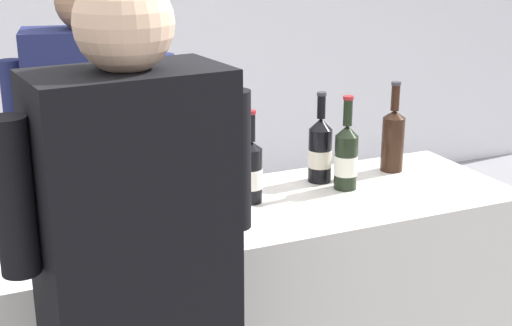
{
  "coord_description": "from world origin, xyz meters",
  "views": [
    {
      "loc": [
        -0.69,
        -2.01,
        1.82
      ],
      "look_at": [
        0.19,
        0.0,
        1.12
      ],
      "focal_mm": 50.55,
      "sensor_mm": 36.0,
      "label": 1
    }
  ],
  "objects_px": {
    "wine_bottle_2": "(251,171)",
    "wine_bottle_3": "(393,138)",
    "wine_bottle_0": "(346,157)",
    "wine_bottle_4": "(35,198)",
    "wine_bottle_5": "(320,150)",
    "wine_bottle_6": "(136,184)",
    "person_server": "(99,208)",
    "wine_bottle_1": "(221,161)",
    "wine_glass": "(187,190)"
  },
  "relations": [
    {
      "from": "person_server",
      "to": "wine_bottle_3",
      "type": "bearing_deg",
      "value": -23.0
    },
    {
      "from": "wine_bottle_4",
      "to": "wine_bottle_6",
      "type": "relative_size",
      "value": 1.11
    },
    {
      "from": "wine_bottle_0",
      "to": "wine_bottle_6",
      "type": "xyz_separation_m",
      "value": [
        -0.73,
        0.04,
        -0.01
      ]
    },
    {
      "from": "wine_bottle_3",
      "to": "wine_bottle_5",
      "type": "xyz_separation_m",
      "value": [
        -0.31,
        0.0,
        -0.01
      ]
    },
    {
      "from": "person_server",
      "to": "wine_bottle_1",
      "type": "bearing_deg",
      "value": -51.8
    },
    {
      "from": "wine_bottle_2",
      "to": "wine_bottle_4",
      "type": "height_order",
      "value": "wine_bottle_4"
    },
    {
      "from": "wine_bottle_0",
      "to": "wine_bottle_6",
      "type": "bearing_deg",
      "value": 177.0
    },
    {
      "from": "wine_bottle_4",
      "to": "wine_glass",
      "type": "distance_m",
      "value": 0.44
    },
    {
      "from": "wine_bottle_2",
      "to": "wine_bottle_5",
      "type": "distance_m",
      "value": 0.32
    },
    {
      "from": "wine_bottle_6",
      "to": "wine_bottle_4",
      "type": "bearing_deg",
      "value": -172.24
    },
    {
      "from": "wine_bottle_2",
      "to": "person_server",
      "type": "xyz_separation_m",
      "value": [
        -0.4,
        0.52,
        -0.26
      ]
    },
    {
      "from": "wine_bottle_5",
      "to": "wine_glass",
      "type": "distance_m",
      "value": 0.6
    },
    {
      "from": "wine_bottle_6",
      "to": "wine_bottle_1",
      "type": "bearing_deg",
      "value": 12.94
    },
    {
      "from": "wine_bottle_4",
      "to": "wine_bottle_5",
      "type": "height_order",
      "value": "wine_bottle_4"
    },
    {
      "from": "wine_bottle_2",
      "to": "wine_bottle_3",
      "type": "xyz_separation_m",
      "value": [
        0.62,
        0.09,
        0.02
      ]
    },
    {
      "from": "person_server",
      "to": "wine_bottle_2",
      "type": "bearing_deg",
      "value": -52.41
    },
    {
      "from": "wine_bottle_5",
      "to": "wine_bottle_6",
      "type": "xyz_separation_m",
      "value": [
        -0.69,
        -0.07,
        -0.01
      ]
    },
    {
      "from": "wine_bottle_0",
      "to": "person_server",
      "type": "xyz_separation_m",
      "value": [
        -0.76,
        0.54,
        -0.26
      ]
    },
    {
      "from": "wine_bottle_0",
      "to": "wine_bottle_3",
      "type": "relative_size",
      "value": 0.98
    },
    {
      "from": "wine_bottle_0",
      "to": "wine_bottle_6",
      "type": "height_order",
      "value": "wine_bottle_0"
    },
    {
      "from": "wine_bottle_3",
      "to": "wine_glass",
      "type": "bearing_deg",
      "value": -167.12
    },
    {
      "from": "wine_bottle_0",
      "to": "wine_bottle_2",
      "type": "bearing_deg",
      "value": 178.07
    },
    {
      "from": "wine_glass",
      "to": "wine_bottle_3",
      "type": "bearing_deg",
      "value": 12.88
    },
    {
      "from": "wine_bottle_0",
      "to": "person_server",
      "type": "distance_m",
      "value": 0.97
    },
    {
      "from": "wine_bottle_2",
      "to": "person_server",
      "type": "bearing_deg",
      "value": 127.59
    },
    {
      "from": "wine_bottle_4",
      "to": "person_server",
      "type": "relative_size",
      "value": 0.2
    },
    {
      "from": "wine_bottle_3",
      "to": "wine_bottle_5",
      "type": "relative_size",
      "value": 1.04
    },
    {
      "from": "wine_bottle_1",
      "to": "wine_bottle_4",
      "type": "xyz_separation_m",
      "value": [
        -0.62,
        -0.11,
        0.0
      ]
    },
    {
      "from": "person_server",
      "to": "wine_bottle_6",
      "type": "bearing_deg",
      "value": -86.94
    },
    {
      "from": "wine_bottle_6",
      "to": "wine_glass",
      "type": "xyz_separation_m",
      "value": [
        0.12,
        -0.13,
        0.01
      ]
    },
    {
      "from": "wine_bottle_4",
      "to": "wine_bottle_5",
      "type": "xyz_separation_m",
      "value": [
        1.0,
        0.11,
        -0.01
      ]
    },
    {
      "from": "wine_bottle_4",
      "to": "person_server",
      "type": "distance_m",
      "value": 0.67
    },
    {
      "from": "wine_bottle_0",
      "to": "wine_bottle_5",
      "type": "height_order",
      "value": "wine_bottle_0"
    },
    {
      "from": "wine_bottle_3",
      "to": "wine_glass",
      "type": "relative_size",
      "value": 2.0
    },
    {
      "from": "wine_bottle_1",
      "to": "wine_bottle_6",
      "type": "relative_size",
      "value": 1.11
    },
    {
      "from": "wine_bottle_2",
      "to": "wine_bottle_3",
      "type": "distance_m",
      "value": 0.62
    },
    {
      "from": "wine_bottle_5",
      "to": "wine_glass",
      "type": "height_order",
      "value": "wine_bottle_5"
    },
    {
      "from": "person_server",
      "to": "wine_bottle_0",
      "type": "bearing_deg",
      "value": -35.31
    },
    {
      "from": "wine_bottle_0",
      "to": "wine_bottle_3",
      "type": "distance_m",
      "value": 0.28
    },
    {
      "from": "wine_bottle_2",
      "to": "wine_bottle_4",
      "type": "relative_size",
      "value": 0.94
    },
    {
      "from": "wine_bottle_3",
      "to": "wine_bottle_4",
      "type": "xyz_separation_m",
      "value": [
        -1.3,
        -0.11,
        -0.0
      ]
    },
    {
      "from": "wine_bottle_2",
      "to": "person_server",
      "type": "distance_m",
      "value": 0.71
    },
    {
      "from": "wine_bottle_0",
      "to": "person_server",
      "type": "relative_size",
      "value": 0.19
    },
    {
      "from": "wine_bottle_1",
      "to": "wine_glass",
      "type": "xyz_separation_m",
      "value": [
        -0.19,
        -0.21,
        -0.01
      ]
    },
    {
      "from": "wine_bottle_2",
      "to": "wine_bottle_5",
      "type": "xyz_separation_m",
      "value": [
        0.31,
        0.09,
        0.01
      ]
    },
    {
      "from": "wine_bottle_5",
      "to": "wine_bottle_6",
      "type": "distance_m",
      "value": 0.69
    },
    {
      "from": "wine_bottle_2",
      "to": "wine_bottle_5",
      "type": "height_order",
      "value": "wine_bottle_5"
    },
    {
      "from": "person_server",
      "to": "wine_glass",
      "type": "bearing_deg",
      "value": -77.04
    },
    {
      "from": "wine_bottle_1",
      "to": "wine_bottle_3",
      "type": "bearing_deg",
      "value": -0.49
    },
    {
      "from": "wine_bottle_1",
      "to": "wine_bottle_2",
      "type": "height_order",
      "value": "wine_bottle_1"
    }
  ]
}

